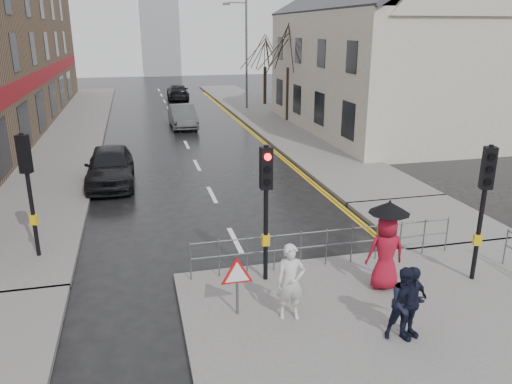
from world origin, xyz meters
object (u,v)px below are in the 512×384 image
pedestrian_with_umbrella (386,243)px  car_mid (183,116)px  pedestrian_b (406,304)px  pedestrian_a (291,282)px  car_parked (110,166)px  pedestrian_d (410,303)px

pedestrian_with_umbrella → car_mid: 22.75m
pedestrian_b → pedestrian_with_umbrella: size_ratio=0.70×
car_mid → pedestrian_a: bearing=-91.2°
pedestrian_with_umbrella → car_mid: bearing=96.3°
pedestrian_a → pedestrian_with_umbrella: pedestrian_with_umbrella is taller
pedestrian_with_umbrella → pedestrian_b: bearing=-106.6°
pedestrian_b → car_parked: bearing=121.8°
pedestrian_with_umbrella → car_parked: bearing=121.8°
pedestrian_a → pedestrian_with_umbrella: size_ratio=0.78×
pedestrian_a → pedestrian_with_umbrella: bearing=24.6°
car_parked → pedestrian_d: bearing=-63.6°
pedestrian_d → car_parked: 14.07m
pedestrian_with_umbrella → car_parked: pedestrian_with_umbrella is taller
pedestrian_a → pedestrian_with_umbrella: 2.69m
pedestrian_a → pedestrian_d: pedestrian_a is taller
car_parked → car_mid: bearing=71.4°
pedestrian_a → pedestrian_with_umbrella: (2.57, 0.74, 0.31)m
pedestrian_a → car_mid: size_ratio=0.39×
pedestrian_a → car_parked: bearing=118.1°
pedestrian_a → car_parked: size_ratio=0.37×
pedestrian_a → pedestrian_d: bearing=-22.1°
pedestrian_with_umbrella → pedestrian_a: bearing=-164.0°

